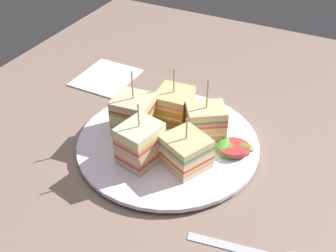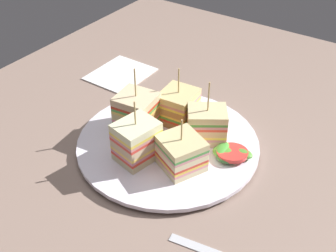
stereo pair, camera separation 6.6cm
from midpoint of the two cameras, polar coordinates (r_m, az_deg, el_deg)
ground_plane at (r=68.92cm, az=2.73°, el=-3.51°), size 105.33×86.36×1.80cm
plate at (r=67.85cm, az=2.77°, el=-2.45°), size 28.96×28.96×1.24cm
sandwich_wedge_0 at (r=61.68cm, az=4.80°, el=-3.74°), size 7.72×7.90×8.45cm
sandwich_wedge_1 at (r=66.91cm, az=7.99°, el=0.06°), size 7.23×7.62×10.51cm
sandwich_wedge_2 at (r=70.66cm, az=4.03°, el=2.56°), size 6.45×5.91×9.84cm
sandwich_wedge_3 at (r=68.16cm, az=-1.53°, el=1.65°), size 6.28×6.65×11.18cm
sandwich_wedge_4 at (r=62.43cm, az=-1.22°, el=-2.17°), size 6.97×6.15×10.18cm
chip_pile at (r=66.67cm, az=2.38°, el=-2.01°), size 5.75×7.02×1.59cm
salad_garnish at (r=65.52cm, az=11.10°, el=-3.69°), size 5.55×6.20×1.37cm
napkin at (r=87.28cm, az=-4.26°, el=6.99°), size 12.08×10.54×0.50cm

